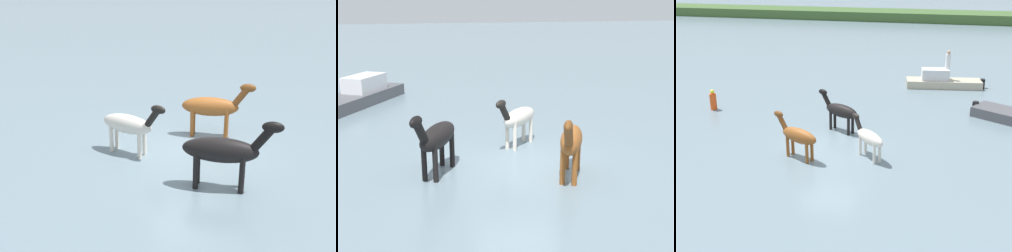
% 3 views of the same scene
% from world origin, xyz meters
% --- Properties ---
extents(ground_plane, '(160.21, 160.21, 0.00)m').
position_xyz_m(ground_plane, '(0.00, 0.00, 0.00)').
color(ground_plane, slate).
extents(horse_pinto_flank, '(2.28, 1.37, 1.84)m').
position_xyz_m(horse_pinto_flank, '(-1.08, -1.07, 1.01)').
color(horse_pinto_flank, brown).
rests_on(horse_pinto_flank, ground_plane).
extents(horse_gray_outer, '(1.76, 1.77, 1.68)m').
position_xyz_m(horse_gray_outer, '(1.79, -0.41, 0.93)').
color(horse_gray_outer, silver).
rests_on(horse_gray_outer, ground_plane).
extents(horse_dark_mare, '(2.31, 1.48, 1.89)m').
position_xyz_m(horse_dark_mare, '(-0.07, 2.27, 1.04)').
color(horse_dark_mare, black).
rests_on(horse_dark_mare, ground_plane).
extents(boat_motor_center, '(5.63, 4.14, 1.37)m').
position_xyz_m(boat_motor_center, '(9.08, 5.04, 0.33)').
color(boat_motor_center, '#4C4C51').
rests_on(boat_motor_center, ground_plane).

